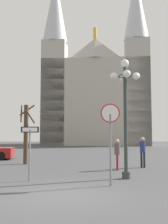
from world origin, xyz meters
TOP-DOWN VIEW (x-y plane):
  - ground_plane at (0.00, 0.00)m, footprint 120.00×120.00m
  - cathedral at (2.96, 39.76)m, footprint 18.88×13.30m
  - stop_sign at (1.81, 1.66)m, footprint 0.74×0.10m
  - one_way_arrow_sign at (-1.49, 2.73)m, footprint 0.75×0.10m
  - street_lamp at (2.64, 3.32)m, footprint 1.33×1.33m
  - bare_tree at (-3.00, 9.07)m, footprint 1.13×1.15m
  - pedestrian_walking at (4.22, 7.21)m, footprint 0.32×0.32m
  - pedestrian_standing at (2.61, 6.16)m, footprint 0.32×0.32m

SIDE VIEW (x-z plane):
  - ground_plane at x=0.00m, z-range 0.00..0.00m
  - pedestrian_standing at x=2.61m, z-range 0.17..1.84m
  - pedestrian_walking at x=4.22m, z-range 0.19..1.95m
  - one_way_arrow_sign at x=-1.49m, z-range 0.34..2.61m
  - bare_tree at x=-3.00m, z-range 0.10..4.03m
  - stop_sign at x=1.81m, z-range 0.60..3.72m
  - street_lamp at x=2.64m, z-range 0.78..6.10m
  - cathedral at x=2.96m, z-range -5.96..24.79m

